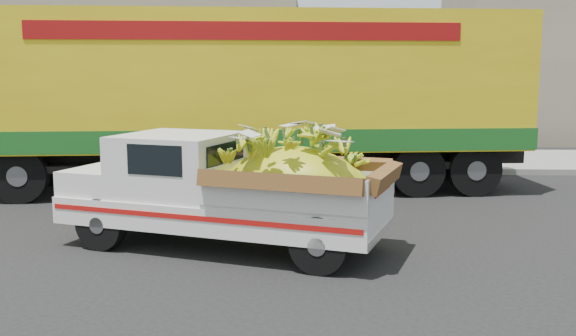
{
  "coord_description": "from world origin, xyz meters",
  "views": [
    {
      "loc": [
        1.56,
        -8.79,
        2.57
      ],
      "look_at": [
        1.19,
        0.6,
        1.15
      ],
      "focal_mm": 40.0,
      "sensor_mm": 36.0,
      "label": 1
    }
  ],
  "objects": [
    {
      "name": "ground",
      "position": [
        0.0,
        0.0,
        0.0
      ],
      "size": [
        100.0,
        100.0,
        0.0
      ],
      "primitive_type": "plane",
      "color": "black",
      "rests_on": "ground"
    },
    {
      "name": "semi_trailer",
      "position": [
        0.17,
        4.98,
        2.12
      ],
      "size": [
        12.04,
        3.91,
        3.8
      ],
      "rotation": [
        0.0,
        0.0,
        0.12
      ],
      "color": "black",
      "rests_on": "ground"
    },
    {
      "name": "sidewalk",
      "position": [
        0.0,
        9.53,
        0.07
      ],
      "size": [
        60.0,
        4.0,
        0.14
      ],
      "primitive_type": "cube",
      "color": "gray",
      "rests_on": "ground"
    },
    {
      "name": "curb",
      "position": [
        0.0,
        7.43,
        0.07
      ],
      "size": [
        60.0,
        0.25,
        0.15
      ],
      "primitive_type": "cube",
      "color": "gray",
      "rests_on": "ground"
    },
    {
      "name": "building_left",
      "position": [
        -8.0,
        15.43,
        2.5
      ],
      "size": [
        18.0,
        6.0,
        5.0
      ],
      "primitive_type": "cube",
      "color": "gray",
      "rests_on": "ground"
    },
    {
      "name": "pickup_truck",
      "position": [
        0.6,
        0.26,
        0.89
      ],
      "size": [
        5.02,
        3.08,
        1.66
      ],
      "rotation": [
        0.0,
        0.0,
        -0.31
      ],
      "color": "black",
      "rests_on": "ground"
    }
  ]
}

